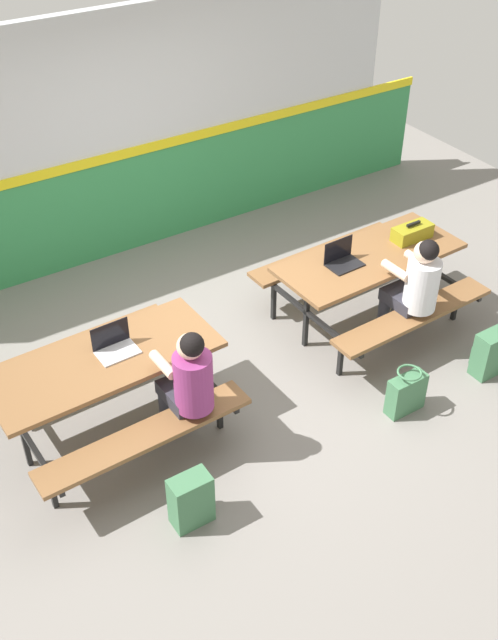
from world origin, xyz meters
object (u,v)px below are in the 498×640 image
at_px(student_further, 415,285).
at_px(satchel_spare, 191,500).
at_px(picnic_table_left, 106,375).
at_px(toolbox_grey, 412,232).
at_px(laptop_silver, 115,346).
at_px(picnic_table_right, 368,270).
at_px(student_nearer, 188,381).
at_px(laptop_dark, 342,259).
at_px(tote_bag_bright, 406,393).
at_px(backpack_dark, 490,353).

distance_m(student_further, satchel_spare, 2.81).
height_order(picnic_table_left, toolbox_grey, toolbox_grey).
bearing_deg(laptop_silver, toolbox_grey, 0.28).
distance_m(picnic_table_left, satchel_spare, 1.24).
bearing_deg(picnic_table_right, student_nearer, -165.54).
distance_m(laptop_dark, tote_bag_bright, 1.38).
xyz_separation_m(picnic_table_left, picnic_table_right, (2.71, 0.04, 0.00)).
relative_size(picnic_table_right, student_further, 1.53).
relative_size(laptop_silver, toolbox_grey, 0.82).
bearing_deg(picnic_table_left, tote_bag_bright, -27.91).
bearing_deg(laptop_dark, picnic_table_right, -5.13).
relative_size(picnic_table_left, laptop_silver, 5.64).
xyz_separation_m(laptop_dark, tote_bag_bright, (-0.22, -1.22, -0.59)).
relative_size(picnic_table_right, laptop_silver, 5.64).
height_order(backpack_dark, satchel_spare, same).
bearing_deg(student_further, backpack_dark, -60.95).
xyz_separation_m(picnic_table_left, backpack_dark, (3.14, -1.18, -0.36)).
relative_size(picnic_table_left, backpack_dark, 4.19).
distance_m(student_nearer, toolbox_grey, 2.85).
xyz_separation_m(student_nearer, backpack_dark, (2.69, -0.64, -0.49)).
height_order(picnic_table_left, satchel_spare, picnic_table_left).
bearing_deg(picnic_table_right, picnic_table_left, -179.16).
bearing_deg(picnic_table_left, student_nearer, -50.42).
bearing_deg(student_nearer, tote_bag_bright, -19.44).
relative_size(laptop_silver, tote_bag_bright, 0.76).
relative_size(picnic_table_left, laptop_dark, 5.64).
bearing_deg(backpack_dark, tote_bag_bright, 178.30).
xyz_separation_m(backpack_dark, tote_bag_bright, (-0.96, 0.03, -0.02)).
bearing_deg(student_nearer, toolbox_grey, 12.13).
distance_m(picnic_table_left, backpack_dark, 3.37).
height_order(toolbox_grey, backpack_dark, toolbox_grey).
distance_m(picnic_table_right, laptop_silver, 2.60).
height_order(picnic_table_left, laptop_silver, laptop_silver).
bearing_deg(student_nearer, picnic_table_left, 129.58).
xyz_separation_m(picnic_table_right, laptop_silver, (-2.59, 0.00, 0.21)).
relative_size(picnic_table_left, student_further, 1.53).
bearing_deg(laptop_silver, backpack_dark, -22.06).
height_order(toolbox_grey, satchel_spare, toolbox_grey).
height_order(laptop_silver, toolbox_grey, laptop_silver).
relative_size(picnic_table_right, satchel_spare, 4.19).
bearing_deg(toolbox_grey, picnic_table_left, -179.00).
height_order(picnic_table_left, backpack_dark, picnic_table_left).
bearing_deg(picnic_table_right, student_further, -84.21).
relative_size(student_further, tote_bag_bright, 2.81).
relative_size(picnic_table_right, laptop_dark, 5.64).
bearing_deg(laptop_dark, tote_bag_bright, -100.42).
relative_size(picnic_table_left, picnic_table_right, 1.00).
height_order(picnic_table_right, toolbox_grey, toolbox_grey).
distance_m(student_nearer, student_further, 2.32).
bearing_deg(laptop_dark, backpack_dark, -59.50).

